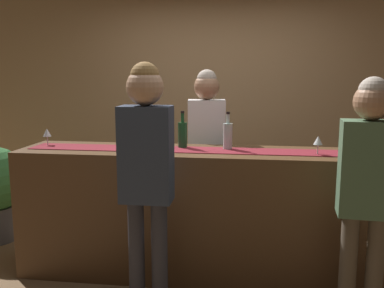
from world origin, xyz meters
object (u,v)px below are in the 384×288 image
Objects in this scene: wine_bottle_clear at (228,135)px; wine_glass_far_end at (318,141)px; wine_glass_mid_counter at (349,140)px; customer_sipping at (367,179)px; customer_browsing at (146,162)px; wine_bottle_green at (183,134)px; bartender at (206,140)px; wine_glass_near_customer at (47,133)px.

wine_bottle_clear reaches higher than wine_glass_far_end.
wine_glass_mid_counter is at bearing -4.30° from wine_bottle_clear.
wine_glass_mid_counter and wine_glass_far_end have the same top height.
customer_sipping is 1.40m from customer_browsing.
wine_bottle_clear is 1.00× the size of wine_bottle_green.
bartender is 1.03× the size of customer_sipping.
customer_sipping is (0.22, -0.53, -0.15)m from wine_glass_far_end.
customer_browsing reaches higher than wine_glass_far_end.
wine_glass_near_customer is 0.08× the size of customer_browsing.
bartender is at bearing 77.13° from customer_browsing.
wine_glass_mid_counter is at bearing 23.89° from customer_browsing.
wine_glass_far_end is 1.12m from bartender.
wine_bottle_clear is at bearing 0.76° from wine_glass_near_customer.
wine_bottle_clear reaches higher than wine_glass_mid_counter.
customer_browsing is at bearing -174.15° from customer_sipping.
wine_glass_far_end is (2.20, -0.12, 0.00)m from wine_glass_near_customer.
wine_glass_far_end is at bearing -3.18° from wine_glass_near_customer.
wine_glass_mid_counter is at bearing 146.85° from bartender.
customer_sipping is 0.95× the size of customer_browsing.
wine_bottle_green is 1.46m from customer_sipping.
bartender reaches higher than wine_glass_near_customer.
wine_bottle_green is at bearing 79.97° from customer_browsing.
customer_browsing is (-1.18, -0.56, -0.08)m from wine_glass_far_end.
wine_bottle_green is at bearing 66.79° from bartender.
wine_bottle_green is 0.52m from bartender.
wine_bottle_clear is 0.57m from bartender.
wine_bottle_clear is at bearing 148.08° from customer_sipping.
wine_glass_mid_counter is (0.92, -0.07, -0.01)m from wine_bottle_clear.
wine_glass_far_end is 0.09× the size of customer_sipping.
customer_browsing reaches higher than wine_bottle_clear.
wine_glass_far_end is 0.60m from customer_sipping.
customer_sipping is at bearing 0.89° from customer_browsing.
wine_glass_far_end is (-0.24, -0.07, 0.00)m from wine_glass_mid_counter.
wine_glass_mid_counter is 1.55m from customer_browsing.
wine_bottle_green is at bearing 171.05° from wine_glass_far_end.
wine_bottle_clear is 0.18× the size of customer_browsing.
customer_sipping is at bearing -15.10° from wine_glass_near_customer.
bartender is (-0.90, 0.65, -0.11)m from wine_glass_far_end.
wine_bottle_clear is 0.92m from wine_glass_mid_counter.
customer_browsing is (-1.40, -0.03, 0.07)m from customer_sipping.
wine_bottle_clear and wine_bottle_green have the same top height.
wine_glass_near_customer is (-1.52, -0.02, -0.01)m from wine_bottle_clear.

